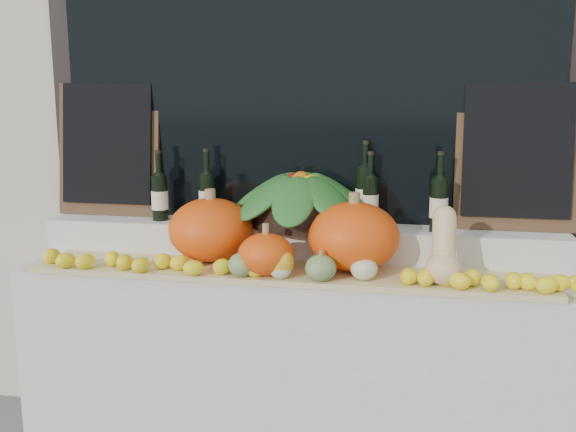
{
  "coord_description": "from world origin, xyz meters",
  "views": [
    {
      "loc": [
        0.48,
        -1.07,
        1.63
      ],
      "look_at": [
        0.0,
        1.45,
        1.12
      ],
      "focal_mm": 40.0,
      "sensor_mm": 36.0,
      "label": 1
    }
  ],
  "objects_px": {
    "produce_bowl": "(301,198)",
    "pumpkin_right": "(354,236)",
    "wine_bottle_tall": "(365,195)",
    "pumpkin_left": "(211,230)",
    "butternut_squash": "(444,250)"
  },
  "relations": [
    {
      "from": "pumpkin_right",
      "to": "produce_bowl",
      "type": "xyz_separation_m",
      "value": [
        -0.25,
        0.2,
        0.12
      ]
    },
    {
      "from": "produce_bowl",
      "to": "wine_bottle_tall",
      "type": "distance_m",
      "value": 0.28
    },
    {
      "from": "pumpkin_right",
      "to": "wine_bottle_tall",
      "type": "xyz_separation_m",
      "value": [
        0.02,
        0.27,
        0.13
      ]
    },
    {
      "from": "butternut_squash",
      "to": "produce_bowl",
      "type": "height_order",
      "value": "produce_bowl"
    },
    {
      "from": "pumpkin_left",
      "to": "pumpkin_right",
      "type": "height_order",
      "value": "pumpkin_right"
    },
    {
      "from": "produce_bowl",
      "to": "butternut_squash",
      "type": "bearing_deg",
      "value": -27.22
    },
    {
      "from": "pumpkin_left",
      "to": "butternut_squash",
      "type": "xyz_separation_m",
      "value": [
        0.96,
        -0.14,
        -0.01
      ]
    },
    {
      "from": "pumpkin_left",
      "to": "pumpkin_right",
      "type": "xyz_separation_m",
      "value": [
        0.61,
        -0.03,
        0.0
      ]
    },
    {
      "from": "produce_bowl",
      "to": "pumpkin_right",
      "type": "bearing_deg",
      "value": -38.54
    },
    {
      "from": "pumpkin_left",
      "to": "wine_bottle_tall",
      "type": "xyz_separation_m",
      "value": [
        0.63,
        0.24,
        0.13
      ]
    },
    {
      "from": "wine_bottle_tall",
      "to": "pumpkin_right",
      "type": "bearing_deg",
      "value": -94.78
    },
    {
      "from": "pumpkin_right",
      "to": "produce_bowl",
      "type": "bearing_deg",
      "value": 141.46
    },
    {
      "from": "pumpkin_right",
      "to": "produce_bowl",
      "type": "height_order",
      "value": "produce_bowl"
    },
    {
      "from": "pumpkin_left",
      "to": "wine_bottle_tall",
      "type": "distance_m",
      "value": 0.69
    },
    {
      "from": "pumpkin_left",
      "to": "produce_bowl",
      "type": "relative_size",
      "value": 0.54
    }
  ]
}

